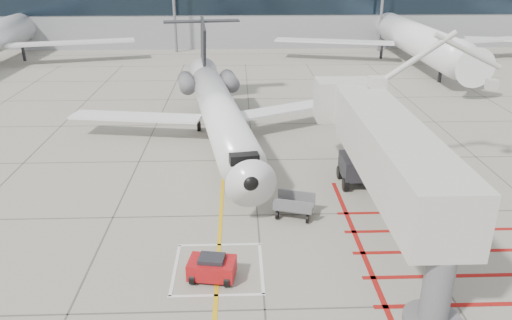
{
  "coord_description": "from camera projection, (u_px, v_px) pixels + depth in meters",
  "views": [
    {
      "loc": [
        -0.95,
        -20.47,
        13.52
      ],
      "look_at": [
        0.0,
        6.0,
        2.5
      ],
      "focal_mm": 35.0,
      "sensor_mm": 36.0,
      "label": 1
    }
  ],
  "objects": [
    {
      "name": "cone_nose",
      "position": [
        241.0,
        184.0,
        31.02
      ],
      "size": [
        0.34,
        0.34,
        0.47
      ],
      "primitive_type": "cone",
      "color": "#FA4E0D",
      "rests_on": "ground_plane"
    },
    {
      "name": "bg_aircraft_c",
      "position": [
        411.0,
        16.0,
        65.01
      ],
      "size": [
        35.38,
        39.31,
        11.79
      ],
      "primitive_type": null,
      "color": "silver",
      "rests_on": "ground_plane"
    },
    {
      "name": "baggage_cart",
      "position": [
        294.0,
        206.0,
        27.41
      ],
      "size": [
        2.43,
        1.91,
        1.34
      ],
      "primitive_type": null,
      "rotation": [
        0.0,
        0.0,
        -0.3
      ],
      "color": "#595A5E",
      "rests_on": "ground_plane"
    },
    {
      "name": "jet_bridge",
      "position": [
        393.0,
        166.0,
        24.36
      ],
      "size": [
        9.3,
        19.58,
        7.83
      ],
      "primitive_type": null,
      "rotation": [
        0.0,
        0.0,
        -0.0
      ],
      "color": "beige",
      "rests_on": "ground_plane"
    },
    {
      "name": "regional_jet",
      "position": [
        223.0,
        100.0,
        35.14
      ],
      "size": [
        27.99,
        33.12,
        7.81
      ],
      "primitive_type": null,
      "rotation": [
        0.0,
        0.0,
        0.16
      ],
      "color": "white",
      "rests_on": "ground_plane"
    },
    {
      "name": "pushback_tug",
      "position": [
        212.0,
        267.0,
        22.17
      ],
      "size": [
        2.24,
        1.6,
        1.2
      ],
      "primitive_type": null,
      "rotation": [
        0.0,
        0.0,
        -0.16
      ],
      "color": "#AF1015",
      "rests_on": "ground_plane"
    },
    {
      "name": "ground_power_unit",
      "position": [
        424.0,
        190.0,
        28.5
      ],
      "size": [
        2.87,
        2.24,
        2.0
      ],
      "primitive_type": null,
      "rotation": [
        0.0,
        0.0,
        -0.34
      ],
      "color": "silver",
      "rests_on": "ground_plane"
    },
    {
      "name": "ground_plane",
      "position": [
        260.0,
        255.0,
        24.11
      ],
      "size": [
        260.0,
        260.0,
        0.0
      ],
      "primitive_type": "plane",
      "color": "gray",
      "rests_on": "ground"
    },
    {
      "name": "cone_side",
      "position": [
        254.0,
        199.0,
        29.07
      ],
      "size": [
        0.36,
        0.36,
        0.51
      ],
      "primitive_type": "cone",
      "color": "orange",
      "rests_on": "ground_plane"
    }
  ]
}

